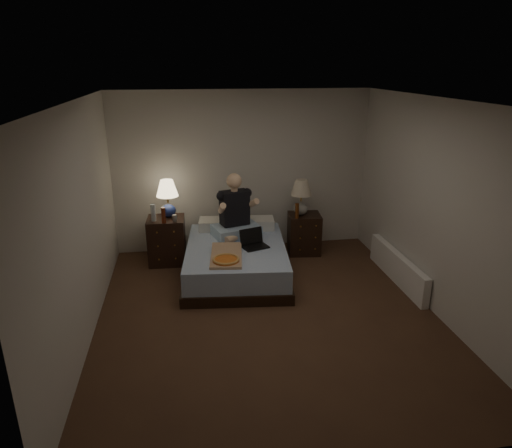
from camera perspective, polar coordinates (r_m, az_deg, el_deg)
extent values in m
cube|color=#523623|center=(5.58, 1.48, -11.34)|extent=(4.00, 4.50, 0.00)
cube|color=white|center=(4.81, 1.75, 15.18)|extent=(4.00, 4.50, 0.00)
cube|color=beige|center=(7.20, -1.70, 6.55)|extent=(4.00, 0.00, 2.50)
cube|color=beige|center=(3.07, 9.51, -12.41)|extent=(4.00, 0.00, 2.50)
cube|color=beige|center=(5.10, -21.07, -0.28)|extent=(0.00, 4.50, 2.50)
cube|color=beige|center=(5.76, 21.58, 1.85)|extent=(0.00, 4.50, 2.50)
cube|color=#5A7EB5|center=(6.48, -2.50, -4.53)|extent=(1.54, 1.95, 0.46)
cube|color=black|center=(6.97, -11.08, -2.03)|extent=(0.56, 0.51, 0.70)
cube|color=black|center=(7.24, 6.03, -1.19)|extent=(0.53, 0.49, 0.63)
cylinder|color=silver|center=(6.74, -12.73, 1.39)|extent=(0.07, 0.07, 0.25)
cylinder|color=#AAA9A5|center=(6.67, -10.15, 0.72)|extent=(0.07, 0.07, 0.10)
cylinder|color=#5D1F0D|center=(6.62, -11.49, 1.08)|extent=(0.06, 0.06, 0.23)
cylinder|color=#55280C|center=(6.93, 5.14, 1.65)|extent=(0.06, 0.06, 0.23)
cube|color=white|center=(6.60, 17.26, -5.23)|extent=(0.10, 1.60, 0.40)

